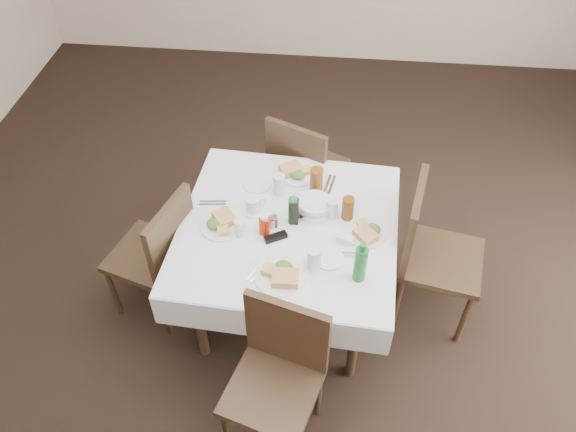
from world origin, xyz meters
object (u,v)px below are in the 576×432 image
at_px(water_n, 279,184).
at_px(chair_south, 279,368).
at_px(bread_basket, 314,206).
at_px(green_bottle, 360,264).
at_px(chair_west, 160,251).
at_px(oil_cruet_green, 293,209).
at_px(dining_table, 288,235).
at_px(chair_east, 428,247).
at_px(water_e, 332,209).
at_px(coffee_mug, 254,205).
at_px(chair_north, 303,167).
at_px(ketchup_bottle, 264,225).
at_px(water_w, 240,228).
at_px(water_s, 314,259).
at_px(oil_cruet_dark, 294,211).

bearing_deg(water_n, chair_south, -83.73).
relative_size(bread_basket, green_bottle, 0.86).
relative_size(chair_south, green_bottle, 3.55).
bearing_deg(chair_west, oil_cruet_green, 9.01).
xyz_separation_m(dining_table, water_n, (-0.08, 0.27, 0.15)).
distance_m(chair_east, green_bottle, 0.68).
xyz_separation_m(chair_east, green_bottle, (-0.43, -0.43, 0.30)).
distance_m(water_e, coffee_mug, 0.47).
xyz_separation_m(chair_north, water_n, (-0.11, -0.52, 0.28)).
distance_m(chair_north, coffee_mug, 0.78).
xyz_separation_m(dining_table, green_bottle, (0.42, -0.35, 0.20)).
bearing_deg(coffee_mug, ketchup_bottle, -62.63).
bearing_deg(green_bottle, oil_cruet_green, 135.11).
bearing_deg(water_n, dining_table, -73.14).
bearing_deg(chair_south, bread_basket, 83.43).
relative_size(ketchup_bottle, coffee_mug, 0.91).
bearing_deg(green_bottle, ketchup_bottle, 152.89).
bearing_deg(chair_south, water_e, 76.70).
bearing_deg(ketchup_bottle, coffee_mug, 117.37).
distance_m(water_n, coffee_mug, 0.22).
relative_size(water_n, water_w, 1.23).
bearing_deg(bread_basket, green_bottle, -60.97).
height_order(bread_basket, coffee_mug, coffee_mug).
xyz_separation_m(water_s, oil_cruet_green, (-0.14, 0.34, 0.03)).
distance_m(water_s, water_e, 0.41).
bearing_deg(dining_table, water_n, 106.86).
distance_m(water_e, ketchup_bottle, 0.42).
height_order(water_w, oil_cruet_dark, oil_cruet_dark).
distance_m(water_s, green_bottle, 0.25).
height_order(dining_table, water_s, water_s).
bearing_deg(water_e, coffee_mug, -179.26).
relative_size(water_n, ketchup_bottle, 1.02).
bearing_deg(dining_table, chair_north, 87.96).
bearing_deg(ketchup_bottle, water_e, 24.69).
bearing_deg(ketchup_bottle, oil_cruet_dark, 32.13).
bearing_deg(dining_table, chair_east, 5.40).
distance_m(chair_west, coffee_mug, 0.65).
bearing_deg(bread_basket, dining_table, -136.20).
bearing_deg(chair_north, chair_south, -89.73).
height_order(water_s, bread_basket, water_s).
xyz_separation_m(chair_south, coffee_mug, (-0.25, 0.90, 0.27)).
distance_m(water_n, oil_cruet_green, 0.26).
bearing_deg(chair_east, water_w, -170.62).
xyz_separation_m(oil_cruet_green, green_bottle, (0.39, -0.39, 0.02)).
distance_m(dining_table, water_w, 0.32).
distance_m(chair_north, chair_west, 1.19).
bearing_deg(water_w, ketchup_bottle, 13.15).
height_order(chair_east, water_s, chair_east).
height_order(chair_north, oil_cruet_green, oil_cruet_green).
relative_size(water_s, bread_basket, 0.60).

